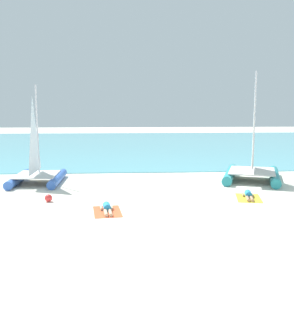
# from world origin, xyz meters

# --- Properties ---
(ground_plane) EXTENTS (120.00, 120.00, 0.00)m
(ground_plane) POSITION_xyz_m (0.00, 10.00, 0.00)
(ground_plane) COLOR silver
(ocean_water) EXTENTS (120.00, 40.00, 0.05)m
(ocean_water) POSITION_xyz_m (0.00, 30.22, 0.03)
(ocean_water) COLOR #5BB2C1
(ocean_water) RESTS_ON ground
(sailboat_teal) EXTENTS (4.52, 5.57, 6.28)m
(sailboat_teal) POSITION_xyz_m (6.28, 7.14, 0.94)
(sailboat_teal) COLOR teal
(sailboat_teal) RESTS_ON ground
(sailboat_blue) EXTENTS (2.68, 4.19, 5.46)m
(sailboat_blue) POSITION_xyz_m (-6.00, 7.14, 0.81)
(sailboat_blue) COLOR blue
(sailboat_blue) RESTS_ON ground
(towel_left) EXTENTS (1.30, 2.01, 0.01)m
(towel_left) POSITION_xyz_m (-1.87, 0.80, 0.01)
(towel_left) COLOR #EA5933
(towel_left) RESTS_ON ground
(sunbather_left) EXTENTS (0.59, 1.57, 0.30)m
(sunbather_left) POSITION_xyz_m (-1.88, 0.86, 0.13)
(sunbather_left) COLOR #268CCC
(sunbather_left) RESTS_ON towel_left
(towel_right) EXTENTS (1.48, 2.09, 0.01)m
(towel_right) POSITION_xyz_m (4.67, 2.79, 0.01)
(towel_right) COLOR yellow
(towel_right) RESTS_ON ground
(sunbather_right) EXTENTS (0.72, 1.56, 0.30)m
(sunbather_right) POSITION_xyz_m (4.68, 2.85, 0.13)
(sunbather_right) COLOR #268CCC
(sunbather_right) RESTS_ON towel_right
(beach_ball) EXTENTS (0.34, 0.34, 0.34)m
(beach_ball) POSITION_xyz_m (-4.58, 2.68, 0.17)
(beach_ball) COLOR red
(beach_ball) RESTS_ON ground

